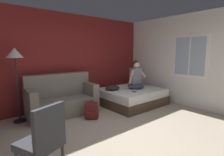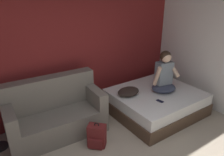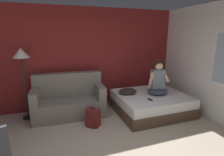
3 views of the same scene
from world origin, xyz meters
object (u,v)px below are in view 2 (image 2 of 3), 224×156
Objects in this scene: bed at (155,102)px; couch at (55,114)px; person_seated at (164,75)px; backpack at (97,136)px; throw_pillow at (128,92)px; cell_phone at (160,101)px.

bed is 1.03× the size of couch.
bed is 0.62m from person_seated.
backpack is (0.42, -0.76, -0.20)m from couch.
bed is 2.11m from couch.
backpack is at bearing -171.55° from bed.
person_seated is (0.15, -0.04, 0.60)m from bed.
throw_pillow is at bearing 157.67° from bed.
person_seated is (2.18, -0.56, 0.44)m from couch.
person_seated is at bearing 6.53° from backpack.
couch is at bearing 165.62° from person_seated.
couch is 1.99m from cell_phone.
bed is at bearing -14.37° from couch.
bed is 3.73× the size of throw_pillow.
cell_phone is at bearing -125.50° from bed.
throw_pillow is at bearing -11.09° from couch.
throw_pillow reaches higher than backpack.
bed is at bearing -134.11° from cell_phone.
person_seated is 1.89m from backpack.
couch is (-2.04, 0.52, 0.16)m from bed.
cell_phone reaches higher than backpack.
person_seated reaches higher than backpack.
throw_pillow is at bearing 24.39° from backpack.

